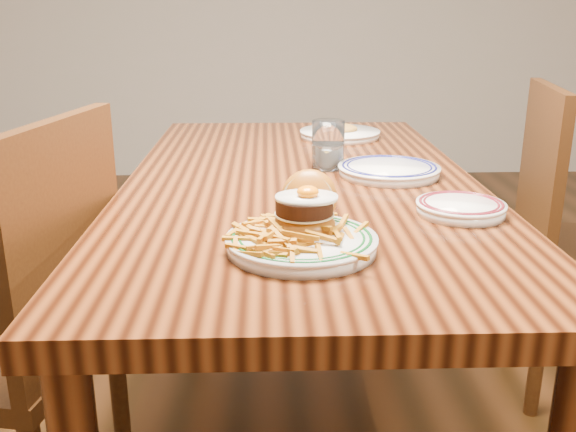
{
  "coord_description": "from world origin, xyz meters",
  "views": [
    {
      "loc": [
        -0.08,
        -1.53,
        1.15
      ],
      "look_at": [
        -0.05,
        -0.5,
        0.82
      ],
      "focal_mm": 40.0,
      "sensor_mm": 36.0,
      "label": 1
    }
  ],
  "objects_px": {
    "chair_left": "(20,328)",
    "side_plate": "(461,207)",
    "table": "(301,212)",
    "main_plate": "(303,229)"
  },
  "relations": [
    {
      "from": "chair_left",
      "to": "main_plate",
      "type": "height_order",
      "value": "chair_left"
    },
    {
      "from": "chair_left",
      "to": "side_plate",
      "type": "height_order",
      "value": "chair_left"
    },
    {
      "from": "table",
      "to": "side_plate",
      "type": "bearing_deg",
      "value": -44.62
    },
    {
      "from": "table",
      "to": "chair_left",
      "type": "xyz_separation_m",
      "value": [
        -0.61,
        -0.31,
        -0.15
      ]
    },
    {
      "from": "main_plate",
      "to": "side_plate",
      "type": "relative_size",
      "value": 1.54
    },
    {
      "from": "main_plate",
      "to": "table",
      "type": "bearing_deg",
      "value": 98.52
    },
    {
      "from": "table",
      "to": "side_plate",
      "type": "height_order",
      "value": "side_plate"
    },
    {
      "from": "side_plate",
      "to": "table",
      "type": "bearing_deg",
      "value": 129.01
    },
    {
      "from": "chair_left",
      "to": "main_plate",
      "type": "relative_size",
      "value": 3.44
    },
    {
      "from": "table",
      "to": "main_plate",
      "type": "relative_size",
      "value": 5.78
    }
  ]
}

